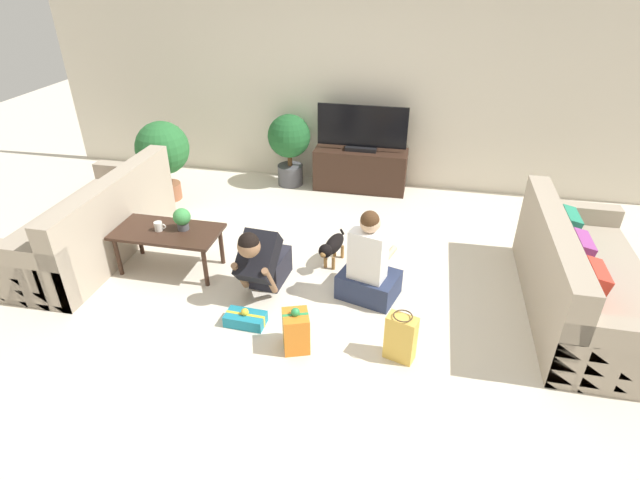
% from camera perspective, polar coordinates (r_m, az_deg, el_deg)
% --- Properties ---
extents(ground_plane, '(16.00, 16.00, 0.00)m').
position_cam_1_polar(ground_plane, '(4.85, -0.97, -5.17)').
color(ground_plane, beige).
extents(wall_back, '(8.40, 0.06, 2.60)m').
position_cam_1_polar(wall_back, '(6.71, 4.21, 17.15)').
color(wall_back, beige).
rests_on(wall_back, ground_plane).
extents(sofa_left, '(0.92, 2.05, 0.85)m').
position_cam_1_polar(sofa_left, '(5.75, -24.52, 1.44)').
color(sofa_left, tan).
rests_on(sofa_left, ground_plane).
extents(sofa_right, '(0.92, 2.05, 0.85)m').
position_cam_1_polar(sofa_right, '(4.92, 27.65, -4.33)').
color(sofa_right, tan).
rests_on(sofa_right, ground_plane).
extents(coffee_table, '(1.04, 0.53, 0.44)m').
position_cam_1_polar(coffee_table, '(5.11, -17.01, 0.56)').
color(coffee_table, '#382319').
rests_on(coffee_table, ground_plane).
extents(tv_console, '(1.21, 0.42, 0.55)m').
position_cam_1_polar(tv_console, '(6.74, 4.62, 8.04)').
color(tv_console, '#382319').
rests_on(tv_console, ground_plane).
extents(tv, '(1.16, 0.20, 0.58)m').
position_cam_1_polar(tv, '(6.56, 4.81, 12.33)').
color(tv, black).
rests_on(tv, tv_console).
extents(potted_plant_corner_left, '(0.66, 0.66, 1.02)m').
position_cam_1_polar(potted_plant_corner_left, '(6.59, -17.52, 9.68)').
color(potted_plant_corner_left, '#A36042').
rests_on(potted_plant_corner_left, ground_plane).
extents(potted_plant_back_left, '(0.57, 0.57, 0.97)m').
position_cam_1_polar(potted_plant_back_left, '(6.76, -3.53, 11.11)').
color(potted_plant_back_left, '#4C4C51').
rests_on(potted_plant_back_left, ground_plane).
extents(person_kneeling, '(0.37, 0.77, 0.75)m').
position_cam_1_polar(person_kneeling, '(4.64, -6.61, -2.30)').
color(person_kneeling, '#23232D').
rests_on(person_kneeling, ground_plane).
extents(person_sitting, '(0.61, 0.57, 0.91)m').
position_cam_1_polar(person_sitting, '(4.54, 5.59, -3.17)').
color(person_sitting, '#283351').
rests_on(person_sitting, ground_plane).
extents(dog, '(0.23, 0.56, 0.33)m').
position_cam_1_polar(dog, '(5.04, 1.41, -0.71)').
color(dog, black).
rests_on(dog, ground_plane).
extents(gift_box_a, '(0.35, 0.20, 0.16)m').
position_cam_1_polar(gift_box_a, '(4.41, -8.51, -8.89)').
color(gift_box_a, teal).
rests_on(gift_box_a, ground_plane).
extents(gift_box_b, '(0.27, 0.28, 0.40)m').
position_cam_1_polar(gift_box_b, '(4.06, -2.76, -10.32)').
color(gift_box_b, orange).
rests_on(gift_box_b, ground_plane).
extents(gift_bag_a, '(0.26, 0.19, 0.42)m').
position_cam_1_polar(gift_bag_a, '(4.00, 9.21, -10.96)').
color(gift_bag_a, '#E5B74C').
rests_on(gift_bag_a, ground_plane).
extents(mug, '(0.12, 0.08, 0.09)m').
position_cam_1_polar(mug, '(5.09, -17.96, 1.50)').
color(mug, silver).
rests_on(mug, coffee_table).
extents(tabletop_plant, '(0.17, 0.17, 0.22)m').
position_cam_1_polar(tabletop_plant, '(5.01, -15.49, 2.42)').
color(tabletop_plant, '#4C4C51').
rests_on(tabletop_plant, coffee_table).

